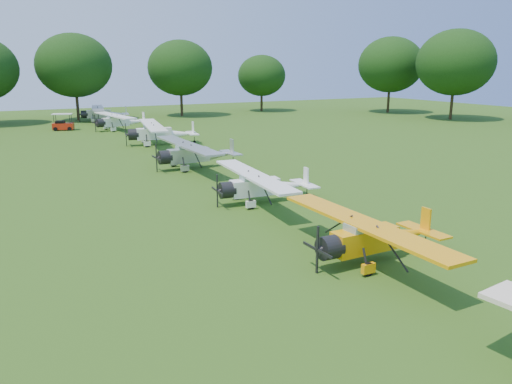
# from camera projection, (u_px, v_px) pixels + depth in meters

# --- Properties ---
(ground) EXTENTS (160.00, 160.00, 0.00)m
(ground) POSITION_uv_depth(u_px,v_px,m) (273.00, 213.00, 28.44)
(ground) COLOR #234A12
(ground) RESTS_ON ground
(tree_belt) EXTENTS (137.36, 130.27, 14.52)m
(tree_belt) POSITION_uv_depth(u_px,v_px,m) (328.00, 68.00, 28.20)
(tree_belt) COLOR black
(tree_belt) RESTS_ON ground
(aircraft_2) EXTENTS (6.32, 10.04, 1.99)m
(aircraft_2) POSITION_uv_depth(u_px,v_px,m) (374.00, 235.00, 21.17)
(aircraft_2) COLOR #F8A10A
(aircraft_2) RESTS_ON ground
(aircraft_3) EXTENTS (6.32, 10.08, 1.98)m
(aircraft_3) POSITION_uv_depth(u_px,v_px,m) (262.00, 184.00, 30.30)
(aircraft_3) COLOR white
(aircraft_3) RESTS_ON ground
(aircraft_4) EXTENTS (7.03, 11.17, 2.21)m
(aircraft_4) POSITION_uv_depth(u_px,v_px,m) (195.00, 152.00, 40.48)
(aircraft_4) COLOR silver
(aircraft_4) RESTS_ON ground
(aircraft_5) EXTENTS (7.61, 12.04, 2.36)m
(aircraft_5) POSITION_uv_depth(u_px,v_px,m) (159.00, 132.00, 52.56)
(aircraft_5) COLOR white
(aircraft_5) RESTS_ON ground
(aircraft_6) EXTENTS (7.04, 11.17, 2.19)m
(aircraft_6) POSITION_uv_depth(u_px,v_px,m) (120.00, 120.00, 64.45)
(aircraft_6) COLOR white
(aircraft_6) RESTS_ON ground
(aircraft_7) EXTENTS (7.27, 11.51, 2.26)m
(aircraft_7) POSITION_uv_depth(u_px,v_px,m) (102.00, 112.00, 74.58)
(aircraft_7) COLOR silver
(aircraft_7) RESTS_ON ground
(golf_cart) EXTENTS (2.83, 2.18, 2.14)m
(golf_cart) POSITION_uv_depth(u_px,v_px,m) (63.00, 125.00, 64.47)
(golf_cart) COLOR red
(golf_cart) RESTS_ON ground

